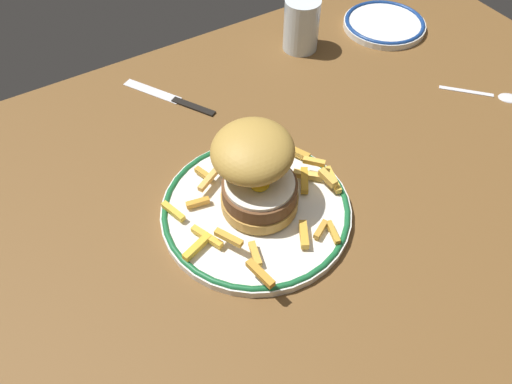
# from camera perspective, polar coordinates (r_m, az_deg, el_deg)

# --- Properties ---
(ground_plane) EXTENTS (1.32, 0.90, 0.04)m
(ground_plane) POSITION_cam_1_polar(r_m,az_deg,el_deg) (0.71, 2.96, -4.01)
(ground_plane) COLOR brown
(dinner_plate) EXTENTS (0.26, 0.26, 0.02)m
(dinner_plate) POSITION_cam_1_polar(r_m,az_deg,el_deg) (0.69, 0.00, -2.01)
(dinner_plate) COLOR white
(dinner_plate) RESTS_ON ground_plane
(burger) EXTENTS (0.15, 0.15, 0.12)m
(burger) POSITION_cam_1_polar(r_m,az_deg,el_deg) (0.65, -0.02, 2.44)
(burger) COLOR #B6853B
(burger) RESTS_ON dinner_plate
(fries_pile) EXTENTS (0.25, 0.23, 0.03)m
(fries_pile) POSITION_cam_1_polar(r_m,az_deg,el_deg) (0.67, 1.25, -1.62)
(fries_pile) COLOR gold
(fries_pile) RESTS_ON dinner_plate
(water_glass) EXTENTS (0.06, 0.06, 0.09)m
(water_glass) POSITION_cam_1_polar(r_m,az_deg,el_deg) (0.97, 5.11, 17.93)
(water_glass) COLOR silver
(water_glass) RESTS_ON ground_plane
(side_plate) EXTENTS (0.16, 0.16, 0.02)m
(side_plate) POSITION_cam_1_polar(r_m,az_deg,el_deg) (1.07, 14.27, 17.90)
(side_plate) COLOR white
(side_plate) RESTS_ON ground_plane
(knife) EXTENTS (0.10, 0.16, 0.01)m
(knife) POSITION_cam_1_polar(r_m,az_deg,el_deg) (0.87, -8.95, 10.28)
(knife) COLOR black
(knife) RESTS_ON ground_plane
(spoon) EXTENTS (0.10, 0.11, 0.01)m
(spoon) POSITION_cam_1_polar(r_m,az_deg,el_deg) (0.96, 25.84, 9.78)
(spoon) COLOR silver
(spoon) RESTS_ON ground_plane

